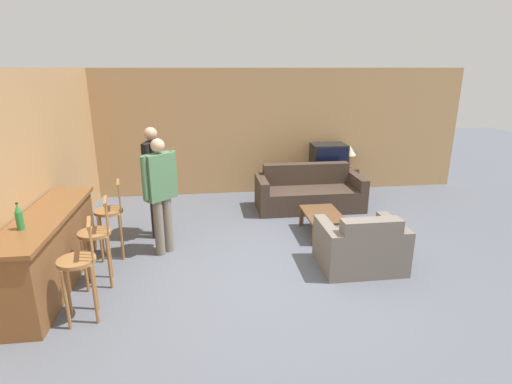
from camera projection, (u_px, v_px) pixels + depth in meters
The scene contains 16 objects.
ground_plane at pixel (277, 273), 5.30m from camera, with size 24.00×24.00×0.00m, color #565B66.
wall_back at pixel (246, 132), 8.39m from camera, with size 9.40×0.08×2.60m.
wall_left at pixel (50, 162), 5.79m from camera, with size 0.08×8.67×2.60m.
bar_counter at pixel (50, 251), 4.83m from camera, with size 0.55×2.25×0.95m.
bar_chair_near at pixel (79, 268), 4.16m from camera, with size 0.47×0.47×1.11m.
bar_chair_mid at pixel (97, 240), 4.84m from camera, with size 0.46×0.46×1.11m.
bar_chair_far at pixel (110, 217), 5.58m from camera, with size 0.45×0.45×1.11m.
couch_far at pixel (309, 193), 7.67m from camera, with size 2.01×0.87×0.82m.
armchair_near at pixel (361, 247), 5.36m from camera, with size 1.08×0.83×0.80m.
coffee_table at pixel (323, 216), 6.43m from camera, with size 0.57×0.89×0.37m.
tv_unit at pixel (327, 181), 8.55m from camera, with size 1.22×0.47×0.57m.
tv at pixel (329, 156), 8.38m from camera, with size 0.71×0.51×0.51m.
bottle at pixel (19, 217), 4.22m from camera, with size 0.08×0.08×0.30m.
table_lamp at pixel (350, 151), 8.42m from camera, with size 0.26×0.26×0.47m.
person_by_window at pixel (154, 176), 6.18m from camera, with size 0.26×0.55×1.76m.
person_by_counter at pixel (161, 190), 5.60m from camera, with size 0.45×0.43×1.69m.
Camera 1 is at (-0.88, -4.66, 2.61)m, focal length 28.00 mm.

